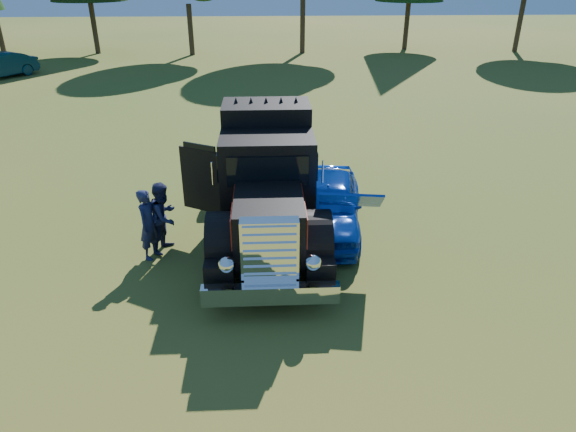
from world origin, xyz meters
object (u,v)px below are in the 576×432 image
at_px(hotrod_coupe, 328,204).
at_px(diamond_t_truck, 267,185).
at_px(spectator_far, 164,217).
at_px(spectator_near, 149,224).

bearing_deg(hotrod_coupe, diamond_t_truck, -173.07).
distance_m(diamond_t_truck, hotrod_coupe, 1.58).
relative_size(diamond_t_truck, spectator_far, 4.36).
distance_m(hotrod_coupe, spectator_near, 4.21).
height_order(spectator_near, spectator_far, spectator_far).
xyz_separation_m(diamond_t_truck, spectator_near, (-2.61, -0.94, -0.47)).
bearing_deg(spectator_near, spectator_far, -20.57).
bearing_deg(hotrod_coupe, spectator_far, -168.24).
xyz_separation_m(spectator_near, spectator_far, (0.28, 0.33, 0.01)).
bearing_deg(diamond_t_truck, spectator_near, -160.14).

